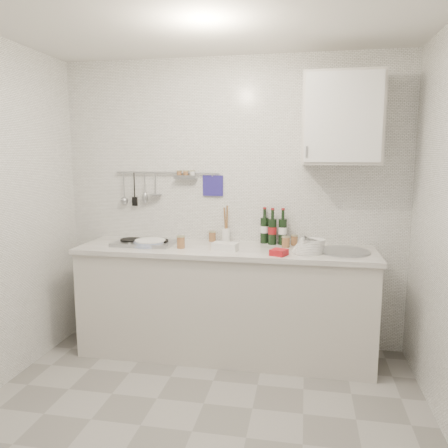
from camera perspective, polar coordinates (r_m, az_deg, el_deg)
name	(u,v)px	position (r m, az deg, el deg)	size (l,w,h in m)	color
floor	(192,431)	(2.96, -4.19, -25.40)	(3.00, 3.00, 0.00)	slate
back_wall	(231,204)	(3.84, 0.93, 2.63)	(3.00, 0.02, 2.50)	silver
counter	(226,304)	(3.73, 0.22, -10.43)	(2.44, 0.64, 0.96)	beige
wall_rail	(165,183)	(3.94, -7.77, 5.28)	(0.98, 0.09, 0.34)	#93969B
wall_cabinet	(341,119)	(3.60, 15.09, 13.09)	(0.60, 0.38, 0.70)	beige
plate_stack_hob	(149,243)	(3.72, -9.77, -2.44)	(0.28, 0.28, 0.05)	#516DB8
plate_stack_sink	(310,246)	(3.47, 11.13, -2.84)	(0.26, 0.25, 0.11)	white
wine_bottles	(273,226)	(3.75, 6.44, -0.27)	(0.23, 0.12, 0.31)	black
butter_dish	(225,246)	(3.50, 0.15, -2.94)	(0.20, 0.10, 0.06)	white
strawberry_punnet	(279,252)	(3.34, 7.19, -3.69)	(0.11, 0.11, 0.05)	red
utensil_crock	(226,233)	(3.83, 0.25, -1.22)	(0.08, 0.08, 0.32)	white
jar_a	(212,236)	(3.86, -1.55, -1.60)	(0.07, 0.07, 0.09)	brown
jar_b	(294,240)	(3.74, 9.17, -2.07)	(0.06, 0.06, 0.09)	brown
jar_c	(286,242)	(3.64, 8.08, -2.30)	(0.07, 0.07, 0.09)	brown
jar_d	(181,242)	(3.59, -5.66, -2.34)	(0.07, 0.07, 0.10)	brown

